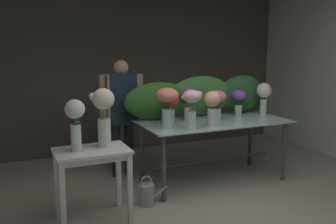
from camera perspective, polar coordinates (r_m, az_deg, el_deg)
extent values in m
plane|color=#9E9384|center=(5.09, 0.59, -10.26)|extent=(7.67, 7.67, 0.00)
cube|color=#4C4742|center=(6.42, -5.84, 6.40)|extent=(5.76, 0.12, 2.73)
cube|color=silver|center=(4.88, 6.96, -1.42)|extent=(1.92, 0.94, 0.02)
cylinder|color=#4C4C51|center=(4.29, -0.65, -8.60)|extent=(0.05, 0.05, 0.79)
sphere|color=#4C4C51|center=(4.42, -0.64, -13.11)|extent=(0.07, 0.07, 0.07)
cylinder|color=#4C4C51|center=(5.18, 17.27, -5.76)|extent=(0.05, 0.05, 0.79)
sphere|color=#4C4C51|center=(5.29, 17.06, -9.59)|extent=(0.07, 0.07, 0.07)
cylinder|color=#4C4C51|center=(4.95, -4.04, -6.06)|extent=(0.05, 0.05, 0.79)
sphere|color=#4C4C51|center=(5.06, -3.99, -10.05)|extent=(0.07, 0.07, 0.07)
cylinder|color=#4C4C51|center=(5.74, 12.43, -4.01)|extent=(0.05, 0.05, 0.79)
sphere|color=#4C4C51|center=(5.84, 12.29, -7.51)|extent=(0.07, 0.07, 0.07)
cylinder|color=#4C4C51|center=(5.01, 6.84, -7.32)|extent=(1.72, 0.03, 0.03)
cube|color=white|center=(3.84, -11.59, -5.84)|extent=(0.74, 0.49, 0.03)
cube|color=white|center=(3.85, -11.57, -6.48)|extent=(0.68, 0.43, 0.06)
cube|color=white|center=(3.72, -15.78, -12.65)|extent=(0.05, 0.05, 0.72)
cube|color=white|center=(3.85, -5.82, -11.51)|extent=(0.05, 0.05, 0.72)
cube|color=white|center=(4.10, -16.61, -10.51)|extent=(0.05, 0.05, 0.72)
cube|color=white|center=(4.22, -7.58, -9.57)|extent=(0.05, 0.05, 0.72)
cylinder|color=#232328|center=(5.15, -7.93, -5.25)|extent=(0.12, 0.12, 0.84)
cylinder|color=#232328|center=(5.20, -5.98, -5.06)|extent=(0.12, 0.12, 0.84)
cube|color=#999EA8|center=(5.03, -7.12, 2.54)|extent=(0.43, 0.22, 0.56)
cube|color=#192833|center=(4.93, -6.72, 1.92)|extent=(0.37, 0.02, 0.68)
cylinder|color=tan|center=(4.97, -10.00, 2.41)|extent=(0.09, 0.09, 0.55)
cylinder|color=tan|center=(5.11, -4.32, 2.75)|extent=(0.09, 0.09, 0.55)
sphere|color=tan|center=(5.00, -7.21, 6.74)|extent=(0.20, 0.20, 0.20)
ellipsoid|color=brown|center=(5.01, -7.29, 7.49)|extent=(0.15, 0.15, 0.09)
ellipsoid|color=#2D6028|center=(4.87, -1.47, 1.69)|extent=(0.94, 0.25, 0.49)
ellipsoid|color=#387033|center=(5.14, 5.10, 2.44)|extent=(0.97, 0.23, 0.55)
ellipsoid|color=#28562D|center=(5.49, 11.20, 2.71)|extent=(0.73, 0.30, 0.54)
cylinder|color=silver|center=(4.48, 6.71, -0.88)|extent=(0.11, 0.11, 0.22)
cylinder|color=#9EBCB2|center=(4.49, 6.70, -1.65)|extent=(0.10, 0.10, 0.09)
cylinder|color=#387033|center=(4.48, 6.89, -0.42)|extent=(0.01, 0.01, 0.27)
cylinder|color=#387033|center=(4.48, 6.56, -0.41)|extent=(0.01, 0.01, 0.27)
cylinder|color=#387033|center=(4.45, 6.78, -0.49)|extent=(0.01, 0.01, 0.27)
ellipsoid|color=#F4B78E|center=(4.44, 6.77, 2.00)|extent=(0.19, 0.19, 0.19)
sphere|color=#F4B78E|center=(4.50, 7.60, 2.17)|extent=(0.07, 0.07, 0.07)
cylinder|color=silver|center=(4.28, 3.61, -1.36)|extent=(0.10, 0.10, 0.22)
cylinder|color=#9EBCB2|center=(4.29, 3.61, -2.16)|extent=(0.09, 0.09, 0.09)
cylinder|color=#477F3D|center=(4.27, 3.93, -0.41)|extent=(0.01, 0.01, 0.34)
cylinder|color=#477F3D|center=(4.28, 3.40, -0.38)|extent=(0.01, 0.01, 0.34)
cylinder|color=#477F3D|center=(4.26, 3.35, -0.44)|extent=(0.01, 0.01, 0.34)
cylinder|color=#477F3D|center=(4.24, 3.79, -0.49)|extent=(0.01, 0.01, 0.34)
ellipsoid|color=#EFB2BC|center=(4.23, 3.66, 2.41)|extent=(0.22, 0.22, 0.14)
sphere|color=#EFB2BC|center=(4.20, 2.39, 2.26)|extent=(0.05, 0.05, 0.05)
sphere|color=#EFB2BC|center=(4.28, 4.72, 2.72)|extent=(0.08, 0.08, 0.08)
cylinder|color=silver|center=(4.67, 0.40, -0.66)|extent=(0.10, 0.10, 0.17)
cylinder|color=#9EBCB2|center=(4.68, 0.39, -1.25)|extent=(0.10, 0.10, 0.07)
cylinder|color=#2D6028|center=(4.67, 0.63, -0.18)|extent=(0.01, 0.01, 0.23)
cylinder|color=#2D6028|center=(4.68, 0.25, -0.16)|extent=(0.01, 0.01, 0.23)
cylinder|color=#2D6028|center=(4.65, 0.18, -0.24)|extent=(0.01, 0.01, 0.23)
cylinder|color=#2D6028|center=(4.64, 0.44, -0.24)|extent=(0.01, 0.01, 0.23)
ellipsoid|color=red|center=(4.63, 0.40, 1.82)|extent=(0.20, 0.20, 0.17)
sphere|color=red|center=(4.60, -0.42, 1.48)|extent=(0.08, 0.08, 0.08)
sphere|color=red|center=(4.67, 1.32, 1.50)|extent=(0.06, 0.06, 0.06)
cylinder|color=silver|center=(4.85, 3.04, -0.28)|extent=(0.10, 0.10, 0.17)
cylinder|color=#9EBCB2|center=(4.86, 3.04, -0.84)|extent=(0.09, 0.09, 0.07)
cylinder|color=#387033|center=(4.85, 3.27, 0.49)|extent=(0.01, 0.01, 0.28)
cylinder|color=#387033|center=(4.85, 2.88, 0.50)|extent=(0.01, 0.01, 0.28)
cylinder|color=#387033|center=(4.82, 3.04, 0.43)|extent=(0.01, 0.01, 0.28)
ellipsoid|color=#D1338E|center=(4.81, 3.07, 2.66)|extent=(0.17, 0.17, 0.16)
sphere|color=#D1338E|center=(4.84, 3.61, 2.74)|extent=(0.08, 0.08, 0.08)
ellipsoid|color=#387033|center=(4.85, 2.67, 0.97)|extent=(0.10, 0.09, 0.03)
cylinder|color=silver|center=(5.22, 10.68, 0.21)|extent=(0.10, 0.10, 0.16)
cylinder|color=#9EBCB2|center=(5.23, 10.67, -0.26)|extent=(0.09, 0.09, 0.07)
cylinder|color=#28562D|center=(5.23, 10.90, 0.82)|extent=(0.01, 0.01, 0.25)
cylinder|color=#28562D|center=(5.23, 10.58, 0.84)|extent=(0.01, 0.01, 0.25)
cylinder|color=#28562D|center=(5.21, 10.49, 0.80)|extent=(0.01, 0.01, 0.25)
cylinder|color=#28562D|center=(5.20, 10.79, 0.79)|extent=(0.01, 0.01, 0.25)
ellipsoid|color=purple|center=(5.19, 10.76, 2.59)|extent=(0.21, 0.21, 0.14)
sphere|color=purple|center=(5.20, 11.45, 2.74)|extent=(0.05, 0.05, 0.05)
cylinder|color=silver|center=(4.89, 7.48, -0.38)|extent=(0.10, 0.10, 0.15)
cylinder|color=#9EBCB2|center=(4.90, 7.47, -0.88)|extent=(0.09, 0.09, 0.06)
cylinder|color=#28562D|center=(4.89, 7.70, 0.35)|extent=(0.01, 0.01, 0.26)
cylinder|color=#28562D|center=(4.89, 7.33, 0.37)|extent=(0.01, 0.01, 0.26)
cylinder|color=#28562D|center=(4.86, 7.48, 0.31)|extent=(0.01, 0.01, 0.26)
ellipsoid|color=pink|center=(4.85, 7.55, 2.37)|extent=(0.24, 0.24, 0.15)
sphere|color=pink|center=(4.82, 6.60, 2.27)|extent=(0.07, 0.07, 0.07)
ellipsoid|color=#477F3D|center=(4.91, 7.65, 0.81)|extent=(0.11, 0.06, 0.03)
cylinder|color=silver|center=(4.39, -0.17, -1.00)|extent=(0.12, 0.12, 0.22)
cylinder|color=#9EBCB2|center=(4.40, -0.17, -1.80)|extent=(0.11, 0.11, 0.09)
cylinder|color=#28562D|center=(4.39, 0.15, -0.15)|extent=(0.01, 0.01, 0.33)
cylinder|color=#28562D|center=(4.41, -0.23, -0.11)|extent=(0.01, 0.01, 0.33)
cylinder|color=#28562D|center=(4.37, -0.44, -0.20)|extent=(0.01, 0.01, 0.33)
cylinder|color=#28562D|center=(4.36, 0.06, -0.22)|extent=(0.01, 0.01, 0.33)
ellipsoid|color=#EF7A60|center=(4.35, -0.17, 2.64)|extent=(0.27, 0.27, 0.17)
sphere|color=#EF7A60|center=(4.32, -1.02, 2.44)|extent=(0.09, 0.09, 0.09)
sphere|color=#EF7A60|center=(4.36, 0.92, 2.49)|extent=(0.10, 0.10, 0.10)
cylinder|color=silver|center=(5.42, 14.34, 0.76)|extent=(0.10, 0.10, 0.22)
cylinder|color=#9EBCB2|center=(5.43, 14.31, 0.12)|extent=(0.09, 0.09, 0.09)
cylinder|color=#387033|center=(5.42, 14.58, 1.15)|extent=(0.01, 0.01, 0.27)
cylinder|color=#387033|center=(5.42, 14.16, 1.17)|extent=(0.01, 0.01, 0.27)
cylinder|color=#387033|center=(5.39, 14.43, 1.11)|extent=(0.01, 0.01, 0.27)
ellipsoid|color=white|center=(5.38, 14.45, 3.24)|extent=(0.21, 0.21, 0.21)
sphere|color=white|center=(5.36, 13.76, 3.42)|extent=(0.06, 0.06, 0.06)
ellipsoid|color=#387033|center=(5.42, 14.36, 2.15)|extent=(0.07, 0.11, 0.03)
cylinder|color=silver|center=(3.77, -13.87, -3.87)|extent=(0.10, 0.10, 0.27)
cylinder|color=#9EBCB2|center=(3.79, -13.82, -4.96)|extent=(0.10, 0.10, 0.11)
cylinder|color=#28562D|center=(3.77, -13.53, -3.04)|extent=(0.01, 0.01, 0.35)
cylinder|color=#28562D|center=(3.79, -14.04, -3.00)|extent=(0.01, 0.01, 0.35)
cylinder|color=#28562D|center=(3.76, -14.17, -3.09)|extent=(0.01, 0.01, 0.35)
cylinder|color=#28562D|center=(3.74, -13.81, -3.17)|extent=(0.01, 0.01, 0.35)
ellipsoid|color=white|center=(3.72, -14.05, 0.43)|extent=(0.19, 0.19, 0.19)
sphere|color=white|center=(3.70, -15.00, 0.47)|extent=(0.07, 0.07, 0.07)
ellipsoid|color=#28562D|center=(3.75, -13.71, -1.56)|extent=(0.10, 0.10, 0.03)
cylinder|color=silver|center=(3.88, -9.69, -3.16)|extent=(0.13, 0.13, 0.29)
cylinder|color=#9EBCB2|center=(3.90, -9.66, -4.33)|extent=(0.12, 0.12, 0.12)
cylinder|color=#477F3D|center=(3.87, -9.44, -2.05)|extent=(0.01, 0.01, 0.42)
cylinder|color=#477F3D|center=(3.88, -10.15, -2.04)|extent=(0.01, 0.01, 0.42)
cylinder|color=#477F3D|center=(3.84, -9.84, -2.14)|extent=(0.01, 0.01, 0.42)
ellipsoid|color=silver|center=(3.81, -9.85, 1.97)|extent=(0.22, 0.22, 0.22)
sphere|color=silver|center=(3.82, -11.41, 2.32)|extent=(0.08, 0.08, 0.08)
sphere|color=silver|center=(3.84, -9.12, 2.50)|extent=(0.07, 0.07, 0.07)
cylinder|color=#999EA3|center=(4.30, -3.32, -12.50)|extent=(0.18, 0.18, 0.24)
cylinder|color=#999EA3|center=(4.35, -1.18, -12.03)|extent=(0.18, 0.04, 0.14)
torus|color=#999EA3|center=(4.24, -3.34, -10.50)|extent=(0.13, 0.02, 0.13)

